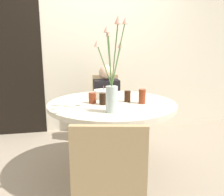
{
  "coord_description": "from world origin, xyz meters",
  "views": [
    {
      "loc": [
        -0.41,
        -2.07,
        1.26
      ],
      "look_at": [
        0.0,
        0.0,
        0.81
      ],
      "focal_mm": 35.0,
      "sensor_mm": 36.0,
      "label": 1
    }
  ],
  "objects_px": {
    "side_plate": "(123,96)",
    "person_boy": "(106,106)",
    "drink_glass_1": "(103,99)",
    "flower_vase": "(113,80)",
    "chair_right_flank": "(106,102)",
    "drink_glass_2": "(142,96)",
    "chair_near_front": "(109,187)",
    "birthday_cake": "(104,94)",
    "drink_glass_3": "(127,96)",
    "drink_glass_0": "(92,98)"
  },
  "relations": [
    {
      "from": "chair_near_front",
      "to": "drink_glass_0",
      "type": "height_order",
      "value": "chair_near_front"
    },
    {
      "from": "birthday_cake",
      "to": "person_boy",
      "type": "height_order",
      "value": "person_boy"
    },
    {
      "from": "drink_glass_1",
      "to": "flower_vase",
      "type": "bearing_deg",
      "value": -81.66
    },
    {
      "from": "side_plate",
      "to": "person_boy",
      "type": "relative_size",
      "value": 0.19
    },
    {
      "from": "birthday_cake",
      "to": "side_plate",
      "type": "height_order",
      "value": "birthday_cake"
    },
    {
      "from": "flower_vase",
      "to": "drink_glass_0",
      "type": "relative_size",
      "value": 7.42
    },
    {
      "from": "side_plate",
      "to": "drink_glass_1",
      "type": "distance_m",
      "value": 0.45
    },
    {
      "from": "drink_glass_2",
      "to": "drink_glass_1",
      "type": "bearing_deg",
      "value": 175.23
    },
    {
      "from": "birthday_cake",
      "to": "chair_near_front",
      "type": "bearing_deg",
      "value": -97.6
    },
    {
      "from": "flower_vase",
      "to": "drink_glass_1",
      "type": "xyz_separation_m",
      "value": [
        -0.04,
        0.27,
        -0.22
      ]
    },
    {
      "from": "chair_near_front",
      "to": "drink_glass_3",
      "type": "relative_size",
      "value": 8.29
    },
    {
      "from": "chair_right_flank",
      "to": "drink_glass_2",
      "type": "height_order",
      "value": "chair_right_flank"
    },
    {
      "from": "drink_glass_3",
      "to": "birthday_cake",
      "type": "bearing_deg",
      "value": 133.88
    },
    {
      "from": "drink_glass_0",
      "to": "drink_glass_1",
      "type": "height_order",
      "value": "drink_glass_1"
    },
    {
      "from": "drink_glass_1",
      "to": "drink_glass_2",
      "type": "relative_size",
      "value": 0.78
    },
    {
      "from": "person_boy",
      "to": "drink_glass_0",
      "type": "bearing_deg",
      "value": -108.16
    },
    {
      "from": "chair_near_front",
      "to": "drink_glass_3",
      "type": "bearing_deg",
      "value": -98.34
    },
    {
      "from": "chair_right_flank",
      "to": "drink_glass_2",
      "type": "relative_size",
      "value": 6.6
    },
    {
      "from": "chair_near_front",
      "to": "drink_glass_2",
      "type": "height_order",
      "value": "chair_near_front"
    },
    {
      "from": "flower_vase",
      "to": "person_boy",
      "type": "xyz_separation_m",
      "value": [
        0.16,
        1.22,
        -0.53
      ]
    },
    {
      "from": "drink_glass_2",
      "to": "drink_glass_3",
      "type": "height_order",
      "value": "drink_glass_2"
    },
    {
      "from": "drink_glass_0",
      "to": "drink_glass_1",
      "type": "relative_size",
      "value": 0.94
    },
    {
      "from": "chair_near_front",
      "to": "drink_glass_1",
      "type": "xyz_separation_m",
      "value": [
        0.11,
        0.92,
        0.3
      ]
    },
    {
      "from": "side_plate",
      "to": "person_boy",
      "type": "xyz_separation_m",
      "value": [
        -0.09,
        0.61,
        -0.27
      ]
    },
    {
      "from": "side_plate",
      "to": "drink_glass_1",
      "type": "bearing_deg",
      "value": -130.13
    },
    {
      "from": "chair_right_flank",
      "to": "drink_glass_1",
      "type": "xyz_separation_m",
      "value": [
        -0.21,
        -1.11,
        0.3
      ]
    },
    {
      "from": "flower_vase",
      "to": "drink_glass_1",
      "type": "height_order",
      "value": "flower_vase"
    },
    {
      "from": "birthday_cake",
      "to": "drink_glass_1",
      "type": "relative_size",
      "value": 1.94
    },
    {
      "from": "drink_glass_2",
      "to": "person_boy",
      "type": "xyz_separation_m",
      "value": [
        -0.18,
        0.98,
        -0.33
      ]
    },
    {
      "from": "chair_near_front",
      "to": "person_boy",
      "type": "relative_size",
      "value": 0.85
    },
    {
      "from": "side_plate",
      "to": "drink_glass_1",
      "type": "relative_size",
      "value": 1.85
    },
    {
      "from": "chair_right_flank",
      "to": "drink_glass_0",
      "type": "relative_size",
      "value": 9.0
    },
    {
      "from": "chair_right_flank",
      "to": "side_plate",
      "type": "relative_size",
      "value": 4.57
    },
    {
      "from": "birthday_cake",
      "to": "drink_glass_3",
      "type": "xyz_separation_m",
      "value": [
        0.21,
        -0.21,
        0.01
      ]
    },
    {
      "from": "chair_near_front",
      "to": "drink_glass_0",
      "type": "xyz_separation_m",
      "value": [
        0.02,
        1.0,
        0.3
      ]
    },
    {
      "from": "drink_glass_1",
      "to": "drink_glass_2",
      "type": "height_order",
      "value": "drink_glass_2"
    },
    {
      "from": "drink_glass_2",
      "to": "drink_glass_3",
      "type": "relative_size",
      "value": 1.26
    },
    {
      "from": "birthday_cake",
      "to": "person_boy",
      "type": "distance_m",
      "value": 0.75
    },
    {
      "from": "flower_vase",
      "to": "person_boy",
      "type": "height_order",
      "value": "flower_vase"
    },
    {
      "from": "drink_glass_0",
      "to": "person_boy",
      "type": "bearing_deg",
      "value": 71.84
    },
    {
      "from": "birthday_cake",
      "to": "drink_glass_3",
      "type": "distance_m",
      "value": 0.3
    },
    {
      "from": "side_plate",
      "to": "drink_glass_3",
      "type": "bearing_deg",
      "value": -95.62
    },
    {
      "from": "birthday_cake",
      "to": "flower_vase",
      "type": "height_order",
      "value": "flower_vase"
    },
    {
      "from": "flower_vase",
      "to": "drink_glass_2",
      "type": "relative_size",
      "value": 5.44
    },
    {
      "from": "drink_glass_2",
      "to": "drink_glass_3",
      "type": "bearing_deg",
      "value": 139.84
    },
    {
      "from": "flower_vase",
      "to": "side_plate",
      "type": "height_order",
      "value": "flower_vase"
    },
    {
      "from": "drink_glass_2",
      "to": "person_boy",
      "type": "height_order",
      "value": "person_boy"
    },
    {
      "from": "side_plate",
      "to": "drink_glass_2",
      "type": "xyz_separation_m",
      "value": [
        0.09,
        -0.37,
        0.06
      ]
    },
    {
      "from": "chair_near_front",
      "to": "birthday_cake",
      "type": "distance_m",
      "value": 1.25
    },
    {
      "from": "side_plate",
      "to": "person_boy",
      "type": "bearing_deg",
      "value": 98.21
    }
  ]
}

